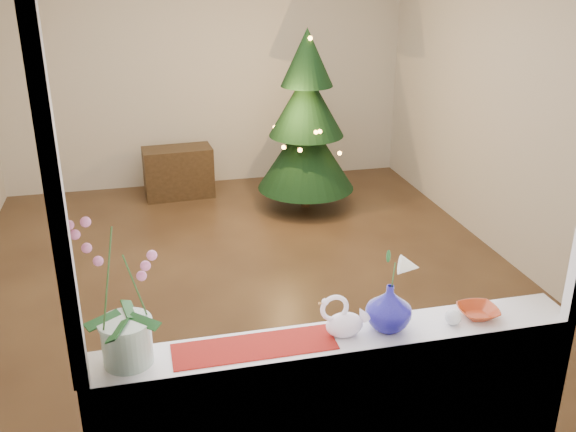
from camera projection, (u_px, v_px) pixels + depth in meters
name	position (u px, v px, depth m)	size (l,w,h in m)	color
ground	(248.00, 277.00, 5.30)	(5.00, 5.00, 0.00)	#342215
wall_back	(205.00, 65.00, 7.04)	(4.50, 0.10, 2.70)	beige
wall_front	(353.00, 261.00, 2.54)	(4.50, 0.10, 2.70)	beige
wall_right	(514.00, 102.00, 5.27)	(0.10, 5.00, 2.70)	beige
windowsill	(339.00, 340.00, 2.82)	(2.20, 0.26, 0.04)	white
window_frame	(354.00, 174.00, 2.43)	(2.22, 0.06, 1.60)	white
runner	(255.00, 347.00, 2.73)	(0.70, 0.20, 0.01)	maroon
orchid_pot	(121.00, 293.00, 2.51)	(0.22, 0.22, 0.65)	silver
swan	(345.00, 316.00, 2.78)	(0.23, 0.11, 0.19)	white
blue_vase	(389.00, 304.00, 2.83)	(0.23, 0.23, 0.25)	#0F0B61
lily	(392.00, 260.00, 2.75)	(0.14, 0.08, 0.18)	silver
paperweight	(453.00, 317.00, 2.89)	(0.07, 0.07, 0.07)	silver
amber_dish	(478.00, 313.00, 2.96)	(0.16, 0.16, 0.04)	#982D0F
xmas_tree	(306.00, 121.00, 6.46)	(1.00, 1.00, 1.83)	black
side_table	(178.00, 172.00, 6.98)	(0.73, 0.37, 0.55)	black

